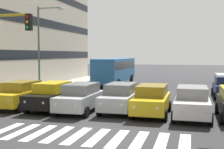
# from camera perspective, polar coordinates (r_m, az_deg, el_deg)

# --- Properties ---
(ground_plane) EXTENTS (180.00, 180.00, 0.00)m
(ground_plane) POSITION_cam_1_polar(r_m,az_deg,el_deg) (13.09, -4.74, -11.61)
(ground_plane) COLOR #2D2D30
(crosswalk_markings) EXTENTS (8.55, 2.80, 0.01)m
(crosswalk_markings) POSITION_cam_1_polar(r_m,az_deg,el_deg) (13.09, -4.74, -11.60)
(crosswalk_markings) COLOR silver
(crosswalk_markings) RESTS_ON ground_plane
(car_1) EXTENTS (2.02, 4.44, 1.72)m
(car_1) POSITION_cam_1_polar(r_m,az_deg,el_deg) (17.00, 14.97, -5.09)
(car_1) COLOR silver
(car_1) RESTS_ON ground_plane
(car_2) EXTENTS (2.02, 4.44, 1.72)m
(car_2) POSITION_cam_1_polar(r_m,az_deg,el_deg) (17.45, 7.56, -4.76)
(car_2) COLOR gold
(car_2) RESTS_ON ground_plane
(car_3) EXTENTS (2.02, 4.44, 1.72)m
(car_3) POSITION_cam_1_polar(r_m,az_deg,el_deg) (18.26, 1.66, -4.34)
(car_3) COLOR #B2B7BC
(car_3) RESTS_ON ground_plane
(car_4) EXTENTS (2.02, 4.44, 1.72)m
(car_4) POSITION_cam_1_polar(r_m,az_deg,el_deg) (18.27, -6.01, -4.36)
(car_4) COLOR #B2B7BC
(car_4) RESTS_ON ground_plane
(car_5) EXTENTS (2.02, 4.44, 1.72)m
(car_5) POSITION_cam_1_polar(r_m,az_deg,el_deg) (19.34, -11.35, -3.96)
(car_5) COLOR black
(car_5) RESTS_ON ground_plane
(car_6) EXTENTS (2.02, 4.44, 1.72)m
(car_6) POSITION_cam_1_polar(r_m,az_deg,el_deg) (20.48, -16.91, -3.61)
(car_6) COLOR gold
(car_6) RESTS_ON ground_plane
(bus_behind_traffic) EXTENTS (2.78, 10.50, 3.00)m
(bus_behind_traffic) POSITION_cam_1_polar(r_m,az_deg,el_deg) (34.43, 0.63, 1.15)
(bus_behind_traffic) COLOR #286BAD
(bus_behind_traffic) RESTS_ON ground_plane
(street_lamp_right) EXTENTS (2.55, 0.28, 7.49)m
(street_lamp_right) POSITION_cam_1_polar(r_m,az_deg,el_deg) (27.13, -13.04, 6.24)
(street_lamp_right) COLOR #4C6B56
(street_lamp_right) RESTS_ON sidewalk_right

